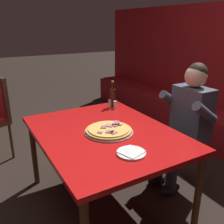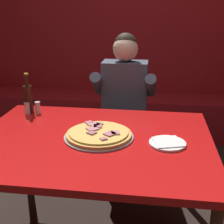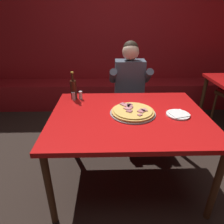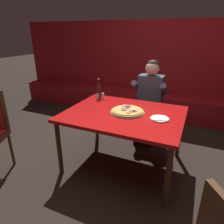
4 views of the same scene
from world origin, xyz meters
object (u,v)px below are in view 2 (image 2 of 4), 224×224
beer_bottle (28,98)px  shaker_parmesan (27,109)px  main_dining_table (92,148)px  plate_white_paper (167,143)px  diner_seated_blue_shirt (124,103)px  pizza (99,135)px  shaker_red_pepper_flakes (38,108)px

beer_bottle → shaker_parmesan: (-0.00, -0.03, -0.07)m
main_dining_table → beer_bottle: (-0.55, 0.39, 0.18)m
plate_white_paper → shaker_parmesan: (-0.99, 0.38, 0.03)m
plate_white_paper → shaker_parmesan: bearing=158.7°
main_dining_table → diner_seated_blue_shirt: (0.10, 0.85, 0.03)m
plate_white_paper → shaker_parmesan: shaker_parmesan is taller
beer_bottle → diner_seated_blue_shirt: diner_seated_blue_shirt is taller
main_dining_table → pizza: 0.09m
beer_bottle → pizza: bearing=-32.6°
shaker_red_pepper_flakes → diner_seated_blue_shirt: (0.58, 0.46, -0.08)m
main_dining_table → plate_white_paper: (0.44, -0.03, 0.08)m
main_dining_table → shaker_red_pepper_flakes: (-0.48, 0.38, 0.11)m
pizza → diner_seated_blue_shirt: bearing=85.5°
plate_white_paper → beer_bottle: 1.08m
beer_bottle → shaker_parmesan: bearing=-90.4°
shaker_red_pepper_flakes → main_dining_table: bearing=-38.8°
shaker_parmesan → shaker_red_pepper_flakes: 0.07m
shaker_parmesan → plate_white_paper: bearing=-21.3°
shaker_parmesan → shaker_red_pepper_flakes: bearing=19.2°
beer_bottle → shaker_red_pepper_flakes: (0.07, -0.01, -0.07)m
main_dining_table → beer_bottle: 0.70m
pizza → beer_bottle: size_ratio=1.42×
main_dining_table → diner_seated_blue_shirt: bearing=83.2°
main_dining_table → shaker_parmesan: shaker_parmesan is taller
beer_bottle → plate_white_paper: bearing=-23.0°
pizza → beer_bottle: beer_bottle is taller
plate_white_paper → beer_bottle: (-0.99, 0.42, 0.10)m
shaker_parmesan → diner_seated_blue_shirt: diner_seated_blue_shirt is taller
beer_bottle → shaker_parmesan: 0.08m
main_dining_table → diner_seated_blue_shirt: size_ratio=1.11×
shaker_parmesan → pizza: bearing=-30.2°
plate_white_paper → beer_bottle: bearing=157.0°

